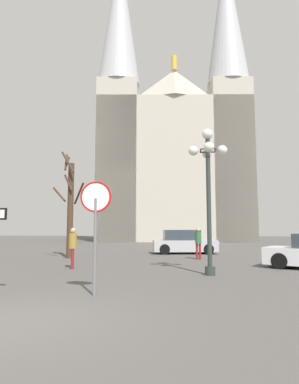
% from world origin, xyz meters
% --- Properties ---
extents(ground_plane, '(120.00, 120.00, 0.00)m').
position_xyz_m(ground_plane, '(0.00, 0.00, 0.00)').
color(ground_plane, '#514F4C').
extents(cathedral, '(19.75, 12.79, 39.14)m').
position_xyz_m(cathedral, '(1.61, 36.29, 12.81)').
color(cathedral, '#BCB5A5').
rests_on(cathedral, ground).
extents(stop_sign, '(0.78, 0.09, 2.80)m').
position_xyz_m(stop_sign, '(0.86, 2.41, 1.97)').
color(stop_sign, slate).
rests_on(stop_sign, ground).
extents(street_lamp, '(1.39, 1.39, 5.23)m').
position_xyz_m(street_lamp, '(3.92, 6.24, 3.49)').
color(street_lamp, '#2D3833').
rests_on(street_lamp, ground).
extents(bare_tree, '(1.81, 1.81, 5.84)m').
position_xyz_m(bare_tree, '(-3.23, 11.92, 2.87)').
color(bare_tree, '#473323').
rests_on(bare_tree, ground).
extents(parked_car_near_silver, '(4.22, 2.31, 1.50)m').
position_xyz_m(parked_car_near_silver, '(2.97, 15.81, 0.70)').
color(parked_car_near_silver, '#B7B7BC').
rests_on(parked_car_near_silver, ground).
extents(pedestrian_walking, '(0.32, 0.32, 1.65)m').
position_xyz_m(pedestrian_walking, '(3.75, 11.99, 0.99)').
color(pedestrian_walking, maroon).
rests_on(pedestrian_walking, ground).
extents(pedestrian_standing, '(0.32, 0.32, 1.63)m').
position_xyz_m(pedestrian_standing, '(-1.46, 7.45, 0.99)').
color(pedestrian_standing, maroon).
rests_on(pedestrian_standing, ground).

